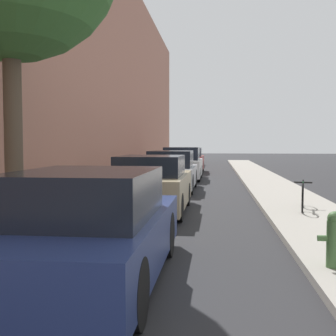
{
  "coord_description": "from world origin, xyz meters",
  "views": [
    {
      "loc": [
        0.74,
        0.26,
        1.71
      ],
      "look_at": [
        -0.52,
        11.24,
        1.07
      ],
      "focal_mm": 44.93,
      "sensor_mm": 36.0,
      "label": 1
    }
  ],
  "objects_px": {
    "parked_car_white": "(182,164)",
    "parked_car_red": "(188,161)",
    "fire_hydrant": "(334,239)",
    "bicycle": "(303,195)",
    "parked_car_champagne": "(152,185)",
    "parked_car_silver": "(172,172)",
    "parked_car_navy": "(90,230)"
  },
  "relations": [
    {
      "from": "parked_car_silver",
      "to": "parked_car_red",
      "type": "relative_size",
      "value": 0.99
    },
    {
      "from": "parked_car_navy",
      "to": "parked_car_red",
      "type": "distance_m",
      "value": 19.89
    },
    {
      "from": "parked_car_red",
      "to": "fire_hydrant",
      "type": "relative_size",
      "value": 5.54
    },
    {
      "from": "parked_car_silver",
      "to": "parked_car_red",
      "type": "height_order",
      "value": "parked_car_red"
    },
    {
      "from": "parked_car_red",
      "to": "parked_car_silver",
      "type": "bearing_deg",
      "value": -89.88
    },
    {
      "from": "parked_car_navy",
      "to": "bicycle",
      "type": "height_order",
      "value": "parked_car_navy"
    },
    {
      "from": "parked_car_navy",
      "to": "parked_car_white",
      "type": "bearing_deg",
      "value": 90.24
    },
    {
      "from": "parked_car_red",
      "to": "fire_hydrant",
      "type": "height_order",
      "value": "parked_car_red"
    },
    {
      "from": "parked_car_champagne",
      "to": "parked_car_red",
      "type": "xyz_separation_m",
      "value": [
        -0.05,
        14.55,
        0.03
      ]
    },
    {
      "from": "parked_car_champagne",
      "to": "fire_hydrant",
      "type": "xyz_separation_m",
      "value": [
        3.09,
        -4.75,
        -0.18
      ]
    },
    {
      "from": "parked_car_navy",
      "to": "fire_hydrant",
      "type": "relative_size",
      "value": 5.6
    },
    {
      "from": "parked_car_navy",
      "to": "parked_car_red",
      "type": "relative_size",
      "value": 1.01
    },
    {
      "from": "parked_car_red",
      "to": "parked_car_white",
      "type": "bearing_deg",
      "value": -89.62
    },
    {
      "from": "parked_car_navy",
      "to": "parked_car_silver",
      "type": "bearing_deg",
      "value": 90.41
    },
    {
      "from": "fire_hydrant",
      "to": "parked_car_white",
      "type": "bearing_deg",
      "value": 102.11
    },
    {
      "from": "parked_car_navy",
      "to": "parked_car_champagne",
      "type": "xyz_separation_m",
      "value": [
        -0.04,
        5.34,
        0.02
      ]
    },
    {
      "from": "parked_car_red",
      "to": "parked_car_navy",
      "type": "bearing_deg",
      "value": -89.73
    },
    {
      "from": "parked_car_navy",
      "to": "fire_hydrant",
      "type": "bearing_deg",
      "value": 10.88
    },
    {
      "from": "parked_car_silver",
      "to": "parked_car_red",
      "type": "distance_m",
      "value": 9.65
    },
    {
      "from": "parked_car_champagne",
      "to": "parked_car_silver",
      "type": "height_order",
      "value": "parked_car_silver"
    },
    {
      "from": "fire_hydrant",
      "to": "parked_car_navy",
      "type": "bearing_deg",
      "value": -169.12
    },
    {
      "from": "parked_car_navy",
      "to": "parked_car_silver",
      "type": "height_order",
      "value": "parked_car_silver"
    },
    {
      "from": "fire_hydrant",
      "to": "bicycle",
      "type": "height_order",
      "value": "fire_hydrant"
    },
    {
      "from": "parked_car_red",
      "to": "bicycle",
      "type": "bearing_deg",
      "value": -75.59
    },
    {
      "from": "parked_car_white",
      "to": "bicycle",
      "type": "relative_size",
      "value": 2.48
    },
    {
      "from": "parked_car_navy",
      "to": "parked_car_champagne",
      "type": "relative_size",
      "value": 1.04
    },
    {
      "from": "parked_car_red",
      "to": "fire_hydrant",
      "type": "bearing_deg",
      "value": -80.77
    },
    {
      "from": "parked_car_champagne",
      "to": "parked_car_silver",
      "type": "bearing_deg",
      "value": 90.35
    },
    {
      "from": "parked_car_champagne",
      "to": "parked_car_silver",
      "type": "relative_size",
      "value": 0.99
    },
    {
      "from": "parked_car_silver",
      "to": "parked_car_white",
      "type": "bearing_deg",
      "value": 89.86
    },
    {
      "from": "parked_car_navy",
      "to": "parked_car_silver",
      "type": "xyz_separation_m",
      "value": [
        -0.07,
        10.24,
        0.03
      ]
    },
    {
      "from": "parked_car_white",
      "to": "parked_car_red",
      "type": "height_order",
      "value": "parked_car_white"
    }
  ]
}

